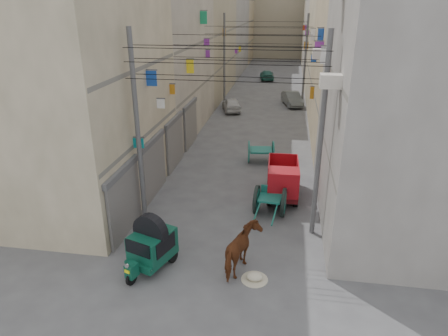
% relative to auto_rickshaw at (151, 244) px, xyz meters
% --- Properties ---
extents(ground, '(140.00, 140.00, 0.00)m').
position_rel_auto_rickshaw_xyz_m(ground, '(2.14, -2.74, -0.93)').
color(ground, '#464649').
rests_on(ground, ground).
extents(building_row_left, '(8.00, 62.00, 14.00)m').
position_rel_auto_rickshaw_xyz_m(building_row_left, '(-5.85, 31.38, 5.53)').
color(building_row_left, '#C5B495').
rests_on(building_row_left, ground).
extents(building_row_right, '(8.00, 62.00, 14.00)m').
position_rel_auto_rickshaw_xyz_m(building_row_right, '(10.14, 31.38, 5.53)').
color(building_row_right, gray).
rests_on(building_row_right, ground).
extents(end_cap_building, '(22.00, 10.00, 13.00)m').
position_rel_auto_rickshaw_xyz_m(end_cap_building, '(2.14, 63.26, 5.57)').
color(end_cap_building, gray).
rests_on(end_cap_building, ground).
extents(shutters_left, '(0.18, 14.40, 2.88)m').
position_rel_auto_rickshaw_xyz_m(shutters_left, '(-1.77, 7.63, 0.56)').
color(shutters_left, '#48484D').
rests_on(shutters_left, ground).
extents(signboards, '(8.22, 40.52, 5.67)m').
position_rel_auto_rickshaw_xyz_m(signboards, '(2.13, 18.91, 2.50)').
color(signboards, purple).
rests_on(signboards, ground).
extents(ac_units, '(0.70, 6.55, 3.35)m').
position_rel_auto_rickshaw_xyz_m(ac_units, '(5.79, 4.92, 6.50)').
color(ac_units, beige).
rests_on(ac_units, ground).
extents(utility_poles, '(7.40, 22.20, 8.00)m').
position_rel_auto_rickshaw_xyz_m(utility_poles, '(2.14, 14.26, 3.07)').
color(utility_poles, '#4F4F51').
rests_on(utility_poles, ground).
extents(overhead_cables, '(7.40, 22.52, 1.12)m').
position_rel_auto_rickshaw_xyz_m(overhead_cables, '(2.14, 11.66, 5.83)').
color(overhead_cables, black).
rests_on(overhead_cables, ground).
extents(auto_rickshaw, '(1.75, 2.33, 1.58)m').
position_rel_auto_rickshaw_xyz_m(auto_rickshaw, '(0.00, 0.00, 0.00)').
color(auto_rickshaw, black).
rests_on(auto_rickshaw, ground).
extents(tonga_cart, '(1.46, 2.97, 1.31)m').
position_rel_auto_rickshaw_xyz_m(tonga_cart, '(3.93, 4.52, -0.25)').
color(tonga_cart, black).
rests_on(tonga_cart, ground).
extents(mini_truck, '(1.54, 3.26, 1.81)m').
position_rel_auto_rickshaw_xyz_m(mini_truck, '(4.45, 6.13, -0.07)').
color(mini_truck, black).
rests_on(mini_truck, ground).
extents(second_cart, '(1.64, 1.49, 1.32)m').
position_rel_auto_rickshaw_xyz_m(second_cart, '(3.06, 10.75, -0.23)').
color(second_cart, '#155C50').
rests_on(second_cart, ground).
extents(feed_sack, '(0.58, 0.46, 0.29)m').
position_rel_auto_rickshaw_xyz_m(feed_sack, '(3.68, -0.18, -0.79)').
color(feed_sack, beige).
rests_on(feed_sack, ground).
extents(horse, '(1.32, 2.13, 1.67)m').
position_rel_auto_rickshaw_xyz_m(horse, '(3.19, 0.26, -0.10)').
color(horse, '#5D2916').
rests_on(horse, ground).
extents(distant_car_white, '(2.25, 3.67, 1.17)m').
position_rel_auto_rickshaw_xyz_m(distant_car_white, '(-0.39, 22.58, -0.35)').
color(distant_car_white, silver).
rests_on(distant_car_white, ground).
extents(distant_car_grey, '(2.16, 3.94, 1.23)m').
position_rel_auto_rickshaw_xyz_m(distant_car_grey, '(4.83, 25.52, -0.32)').
color(distant_car_grey, '#505453').
rests_on(distant_car_grey, ground).
extents(distant_car_green, '(2.01, 3.98, 1.11)m').
position_rel_auto_rickshaw_xyz_m(distant_car_green, '(1.72, 38.63, -0.38)').
color(distant_car_green, '#216154').
rests_on(distant_car_green, ground).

